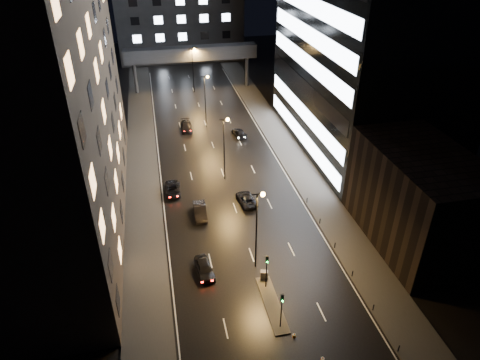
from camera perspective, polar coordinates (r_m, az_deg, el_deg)
The scene contains 25 objects.
ground at distance 76.78m, azimuth -3.65°, elevation 4.69°, with size 160.00×160.00×0.00m, color black.
sidewalk_left at distance 71.79m, azimuth -12.93°, elevation 1.94°, with size 5.00×110.00×0.15m, color #383533.
sidewalk_right at distance 75.03m, azimuth 6.44°, elevation 3.93°, with size 5.00×110.00×0.15m, color #383533.
building_left at distance 55.48m, azimuth -25.85°, elevation 13.30°, with size 15.00×48.00×40.00m, color #2D2319.
building_right_low at distance 55.18m, azimuth 22.56°, elevation -2.30°, with size 10.00×18.00×12.00m, color black.
building_right_glass at distance 73.66m, azimuth 17.25°, elevation 20.80°, with size 20.00×36.00×45.00m, color black.
building_far at distance 128.23m, azimuth -8.15°, elevation 21.25°, with size 34.00×14.00×25.00m, color #333335.
skybridge at distance 101.83m, azimuth -6.53°, elevation 16.35°, with size 30.00×3.00×10.00m.
median_island at distance 46.62m, azimuth 4.28°, elevation -16.16°, with size 1.60×8.00×0.15m, color #383533.
traffic_signal_near at distance 46.16m, azimuth 3.58°, elevation -11.41°, with size 0.28×0.34×4.40m.
traffic_signal_far at distance 42.47m, azimuth 5.59°, elevation -16.32°, with size 0.28×0.34×4.40m.
bollard_row at distance 52.25m, azimuth 13.60°, elevation -10.25°, with size 0.12×25.12×0.90m.
streetlight_near at distance 46.55m, azimuth 2.42°, elevation -5.49°, with size 1.45×0.50×10.15m.
streetlight_mid_a at distance 63.29m, azimuth -2.01°, elevation 5.19°, with size 1.45×0.50×10.15m.
streetlight_mid_b at distance 81.52m, azimuth -4.57°, elevation 11.26°, with size 1.45×0.50×10.15m.
streetlight_far at distance 100.42m, azimuth -6.24°, elevation 15.06°, with size 1.45×0.50×10.15m.
car_away_a at distance 49.47m, azimuth -4.75°, elevation -11.65°, with size 1.73×4.31×1.47m, color black.
car_away_b at distance 58.09m, azimuth -5.34°, elevation -4.16°, with size 1.63×4.68×1.54m, color black.
car_away_c at distance 63.36m, azimuth -8.96°, elevation -1.25°, with size 2.15×4.66×1.30m, color black.
car_away_d at distance 82.70m, azimuth -7.16°, elevation 7.09°, with size 2.03×5.00×1.45m, color black.
car_toward_a at distance 60.49m, azimuth 0.86°, elevation -2.55°, with size 2.13×4.61×1.28m, color black.
car_toward_b at distance 79.60m, azimuth -0.10°, elevation 6.30°, with size 1.87×4.60×1.34m, color black.
utility_cabinet at distance 48.67m, azimuth 3.24°, elevation -12.52°, with size 0.83×0.54×1.09m, color #4C4D4F.
cone_a at distance 44.04m, azimuth 7.25°, elevation -19.82°, with size 0.37×0.37×0.50m, color orange.
cone_b at distance 42.79m, azimuth 10.96°, elevation -22.37°, with size 0.41×0.41×0.54m, color #F0570C.
Camera 1 is at (-9.50, -27.98, 34.40)m, focal length 32.00 mm.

